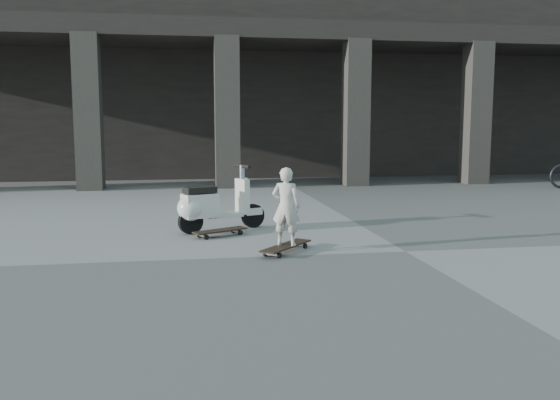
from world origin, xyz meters
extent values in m
plane|color=#52514F|center=(0.00, 0.00, 0.00)|extent=(90.00, 90.00, 0.00)
cube|color=black|center=(0.00, 14.00, 3.00)|extent=(28.00, 6.00, 6.00)
cube|color=black|center=(0.00, 9.60, 4.20)|extent=(28.00, 2.80, 0.50)
cube|color=#312E29|center=(-5.36, 8.50, 2.00)|extent=(0.65, 0.65, 4.00)
cube|color=#312E29|center=(-1.79, 8.50, 2.00)|extent=(0.65, 0.65, 4.00)
cube|color=#312E29|center=(1.79, 8.50, 2.00)|extent=(0.65, 0.65, 4.00)
cube|color=#312E29|center=(5.36, 8.50, 2.00)|extent=(0.65, 0.65, 4.00)
cube|color=black|center=(-1.62, 0.21, 0.09)|extent=(0.82, 0.91, 0.02)
cube|color=#B2B2B7|center=(-1.39, 0.47, 0.05)|extent=(0.19, 0.18, 0.03)
cube|color=#B2B2B7|center=(-1.84, -0.06, 0.05)|extent=(0.19, 0.18, 0.03)
cylinder|color=black|center=(-1.47, 0.54, 0.04)|extent=(0.07, 0.08, 0.07)
cylinder|color=black|center=(-1.31, 0.41, 0.04)|extent=(0.07, 0.08, 0.07)
cylinder|color=black|center=(-1.92, 0.01, 0.04)|extent=(0.07, 0.08, 0.07)
cylinder|color=black|center=(-1.76, -0.13, 0.04)|extent=(0.07, 0.08, 0.07)
cube|color=black|center=(-2.42, 1.49, 0.09)|extent=(0.87, 0.61, 0.02)
cube|color=#B2B2B7|center=(-2.15, 1.64, 0.05)|extent=(0.14, 0.20, 0.03)
cube|color=#B2B2B7|center=(-2.69, 1.35, 0.05)|extent=(0.14, 0.20, 0.03)
cylinder|color=black|center=(-2.20, 1.72, 0.04)|extent=(0.08, 0.07, 0.08)
cylinder|color=black|center=(-2.11, 1.55, 0.04)|extent=(0.08, 0.07, 0.08)
cylinder|color=black|center=(-2.74, 1.43, 0.04)|extent=(0.08, 0.07, 0.08)
cylinder|color=black|center=(-2.64, 1.26, 0.04)|extent=(0.08, 0.07, 0.08)
imported|color=beige|center=(-1.62, 0.21, 0.63)|extent=(0.45, 0.39, 1.05)
cylinder|color=black|center=(-1.83, 2.20, 0.20)|extent=(0.40, 0.24, 0.39)
cylinder|color=black|center=(-2.87, 1.76, 0.20)|extent=(0.40, 0.24, 0.39)
cube|color=silver|center=(-2.32, 1.99, 0.26)|extent=(0.64, 0.46, 0.07)
cube|color=silver|center=(-2.71, 1.83, 0.44)|extent=(0.62, 0.50, 0.37)
sphere|color=silver|center=(-2.87, 1.76, 0.41)|extent=(0.41, 0.41, 0.41)
cube|color=black|center=(-2.71, 1.83, 0.69)|extent=(0.55, 0.43, 0.10)
cube|color=silver|center=(-2.01, 2.12, 0.54)|extent=(0.22, 0.35, 0.57)
cube|color=silver|center=(-1.83, 2.20, 0.28)|extent=(0.33, 0.24, 0.12)
cylinder|color=#B2B2B7|center=(-2.01, 2.12, 0.91)|extent=(0.12, 0.12, 0.30)
cylinder|color=black|center=(-2.01, 2.12, 1.03)|extent=(0.24, 0.48, 0.06)
sphere|color=white|center=(-1.96, 2.14, 0.79)|extent=(0.12, 0.12, 0.12)
camera|label=1|loc=(-2.96, -7.51, 1.73)|focal=38.00mm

